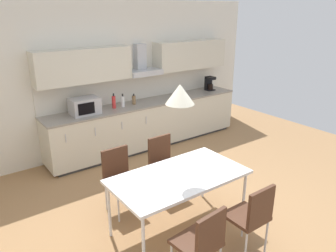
% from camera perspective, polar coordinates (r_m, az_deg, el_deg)
% --- Properties ---
extents(ground_plane, '(8.80, 7.95, 0.02)m').
position_cam_1_polar(ground_plane, '(4.60, 4.39, -14.87)').
color(ground_plane, '#9E754C').
extents(wall_back, '(7.04, 0.10, 2.76)m').
position_cam_1_polar(wall_back, '(6.20, -11.80, 8.00)').
color(wall_back, silver).
rests_on(wall_back, ground_plane).
extents(kitchen_counter, '(4.06, 0.67, 0.89)m').
position_cam_1_polar(kitchen_counter, '(6.50, -3.48, 0.44)').
color(kitchen_counter, '#333333').
rests_on(kitchen_counter, ground_plane).
extents(backsplash_tile, '(4.04, 0.02, 0.48)m').
position_cam_1_polar(backsplash_tile, '(6.56, -5.07, 6.78)').
color(backsplash_tile, silver).
rests_on(backsplash_tile, kitchen_counter).
extents(upper_wall_cabinets, '(4.04, 0.40, 0.57)m').
position_cam_1_polar(upper_wall_cabinets, '(6.33, -4.47, 11.39)').
color(upper_wall_cabinets, beige).
extents(microwave, '(0.48, 0.35, 0.28)m').
position_cam_1_polar(microwave, '(5.77, -14.31, 3.41)').
color(microwave, '#ADADB2').
rests_on(microwave, kitchen_counter).
extents(coffee_maker, '(0.18, 0.19, 0.30)m').
position_cam_1_polar(coffee_maker, '(7.34, 7.21, 7.38)').
color(coffee_maker, black).
rests_on(coffee_maker, kitchen_counter).
extents(bottle_red, '(0.07, 0.07, 0.27)m').
position_cam_1_polar(bottle_red, '(6.01, -9.42, 4.17)').
color(bottle_red, red).
rests_on(bottle_red, kitchen_counter).
extents(bottle_brown, '(0.07, 0.07, 0.20)m').
position_cam_1_polar(bottle_brown, '(6.22, -5.96, 4.56)').
color(bottle_brown, brown).
rests_on(bottle_brown, kitchen_counter).
extents(bottle_white, '(0.07, 0.07, 0.24)m').
position_cam_1_polar(bottle_white, '(6.07, -7.88, 4.30)').
color(bottle_white, white).
rests_on(bottle_white, kitchen_counter).
extents(dining_table, '(1.61, 0.88, 0.75)m').
position_cam_1_polar(dining_table, '(3.92, 1.91, -9.12)').
color(dining_table, white).
rests_on(dining_table, ground_plane).
extents(chair_near_left, '(0.43, 0.43, 0.87)m').
position_cam_1_polar(chair_near_left, '(3.31, 6.03, -19.10)').
color(chair_near_left, '#4C2D1E').
rests_on(chair_near_left, ground_plane).
extents(chair_near_right, '(0.40, 0.40, 0.87)m').
position_cam_1_polar(chair_near_right, '(3.74, 14.48, -14.54)').
color(chair_near_right, '#4C2D1E').
rests_on(chair_near_right, ground_plane).
extents(chair_far_left, '(0.41, 0.41, 0.87)m').
position_cam_1_polar(chair_far_left, '(4.44, -8.48, -8.24)').
color(chair_far_left, '#4C2D1E').
rests_on(chair_far_left, ground_plane).
extents(chair_far_right, '(0.41, 0.41, 0.87)m').
position_cam_1_polar(chair_far_right, '(4.77, -0.79, -5.91)').
color(chair_far_right, '#4C2D1E').
rests_on(chair_far_right, ground_plane).
extents(pendant_lamp, '(0.32, 0.32, 0.22)m').
position_cam_1_polar(pendant_lamp, '(3.54, 2.10, 5.56)').
color(pendant_lamp, silver).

